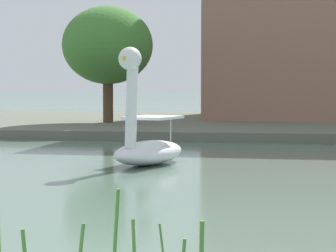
# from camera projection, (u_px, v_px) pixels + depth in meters

# --- Properties ---
(shore_bank_far) EXTENTS (124.37, 21.77, 0.41)m
(shore_bank_far) POSITION_uv_depth(u_px,v_px,m) (226.00, 123.00, 38.06)
(shore_bank_far) COLOR #5B6051
(shore_bank_far) RESTS_ON ground_plane
(swan_boat) EXTENTS (2.41, 3.47, 3.45)m
(swan_boat) POSITION_uv_depth(u_px,v_px,m) (147.00, 141.00, 19.63)
(swan_boat) COLOR white
(swan_boat) RESTS_ON ground_plane
(tree_broadleaf_right) EXTENTS (5.87, 6.06, 6.09)m
(tree_broadleaf_right) POSITION_uv_depth(u_px,v_px,m) (108.00, 46.00, 34.51)
(tree_broadleaf_right) COLOR #4C3823
(tree_broadleaf_right) RESTS_ON shore_bank_far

